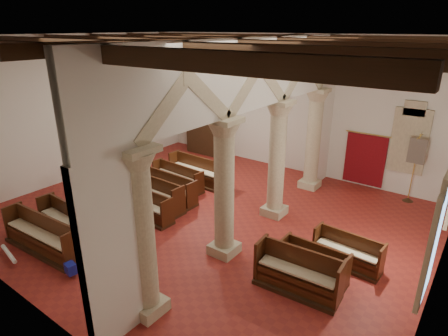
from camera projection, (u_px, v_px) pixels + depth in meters
floor at (208, 216)px, 13.17m from camera, size 14.00×14.00×0.00m
ceiling at (205, 36)px, 11.05m from camera, size 14.00×14.00×0.00m
wall_back at (291, 105)px, 16.63m from camera, size 14.00×0.02×6.00m
wall_front at (22, 198)px, 7.59m from camera, size 14.00×0.02×6.00m
wall_left at (79, 108)px, 15.98m from camera, size 0.02×12.00×6.00m
ceiling_beams at (205, 42)px, 11.11m from camera, size 13.80×11.80×0.30m
arcade at (254, 125)px, 10.91m from camera, size 0.90×11.90×6.00m
window_right_a at (435, 246)px, 7.40m from camera, size 0.03×1.00×2.20m
window_back at (409, 141)px, 14.13m from camera, size 1.00×0.03×2.20m
pipe_organ at (206, 127)px, 19.32m from camera, size 2.10×0.85×4.40m
lectern at (218, 147)px, 19.00m from camera, size 0.53×0.54×1.30m
dossal_curtain at (365, 159)px, 15.28m from camera, size 1.80×0.07×2.17m
processional_banner at (411, 181)px, 14.03m from camera, size 0.61×0.78×2.67m
hymnal_box_a at (71, 268)px, 9.92m from camera, size 0.33×0.28×0.30m
hymnal_box_b at (139, 236)px, 11.43m from camera, size 0.34×0.28×0.33m
hymnal_box_c at (155, 208)px, 13.23m from camera, size 0.38×0.35×0.31m
tube_heater_a at (9, 254)px, 10.71m from camera, size 1.14×0.30×0.11m
tube_heater_b at (70, 238)px, 11.53m from camera, size 0.87×0.29×0.09m
nave_pew_0 at (43, 240)px, 11.02m from camera, size 3.04×0.90×1.11m
nave_pew_1 at (73, 229)px, 11.66m from camera, size 3.13×0.84×1.08m
nave_pew_2 at (104, 218)px, 12.33m from camera, size 2.87×0.79×1.04m
nave_pew_3 at (138, 206)px, 13.19m from camera, size 3.08×0.73×1.00m
nave_pew_4 at (150, 196)px, 13.84m from camera, size 3.06×0.83×1.11m
nave_pew_5 at (164, 190)px, 14.47m from camera, size 3.06×0.79×1.03m
nave_pew_6 at (178, 180)px, 15.43m from camera, size 2.55×0.79×0.95m
nave_pew_7 at (198, 175)px, 15.84m from camera, size 2.89×0.86×1.12m
aisle_pew_0 at (297, 278)px, 9.33m from camera, size 2.20×0.89×1.15m
aisle_pew_1 at (313, 268)px, 9.79m from camera, size 1.79×0.69×0.99m
aisle_pew_2 at (347, 255)px, 10.36m from camera, size 1.91×0.73×0.95m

